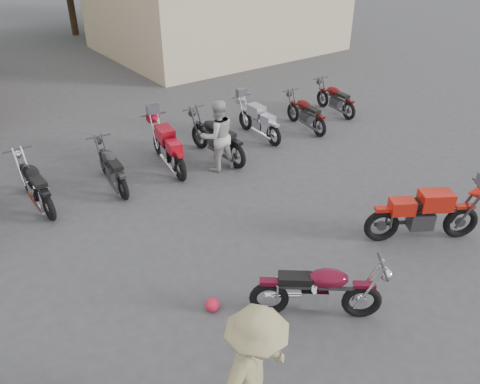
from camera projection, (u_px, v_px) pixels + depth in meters
ground at (294, 288)px, 8.01m from camera, size 90.00×90.00×0.00m
stucco_building at (216, 10)px, 21.87m from camera, size 10.00×8.00×3.50m
vintage_motorcycle at (319, 287)px, 7.18m from camera, size 1.96×1.76×1.15m
sportbike at (426, 212)px, 8.93m from camera, size 2.23×1.76×1.26m
helmet at (212, 304)px, 7.52m from camera, size 0.28×0.28×0.22m
person_light at (218, 136)px, 11.36m from camera, size 0.97×0.80×1.80m
person_tan at (256, 376)px, 5.32m from camera, size 1.44×1.16×1.95m
row_bike_2 at (34, 182)px, 10.05m from camera, size 0.72×1.99×1.14m
row_bike_3 at (112, 165)px, 10.80m from camera, size 0.79×1.90×1.07m
row_bike_4 at (168, 145)px, 11.60m from camera, size 1.03×2.20×1.23m
row_bike_5 at (216, 135)px, 12.08m from camera, size 0.85×2.18×1.24m
row_bike_6 at (259, 119)px, 13.25m from camera, size 0.71×1.93×1.11m
row_bike_7 at (306, 111)px, 13.82m from camera, size 0.84×1.90×1.06m
row_bike_8 at (335, 97)px, 14.95m from camera, size 0.82×1.86×1.05m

